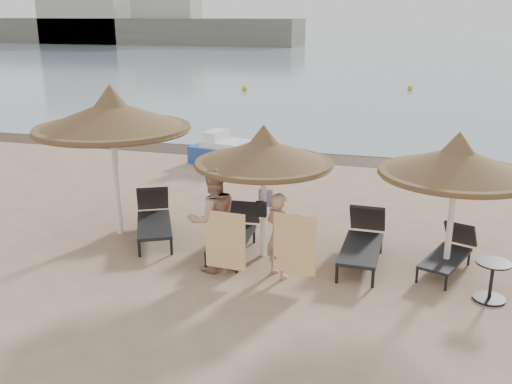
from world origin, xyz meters
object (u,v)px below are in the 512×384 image
palapa_left (112,116)px  palapa_right (457,162)px  pedal_boat (226,152)px  lounger_far_left (154,217)px  lounger_near_right (363,240)px  lounger_far_right (450,251)px  person_right (279,229)px  person_left (213,212)px  lounger_near_left (235,231)px  palapa_center (264,153)px  side_table (491,282)px

palapa_left → palapa_right: bearing=-1.8°
palapa_right → pedal_boat: size_ratio=1.10×
palapa_left → lounger_far_left: 2.32m
lounger_near_right → pedal_boat: (-5.05, 6.52, -0.04)m
lounger_far_right → person_right: person_right is taller
palapa_left → person_left: bearing=-24.2°
lounger_near_left → lounger_far_right: (4.20, 0.25, -0.05)m
palapa_center → lounger_far_right: palapa_center is taller
lounger_near_left → side_table: bearing=-14.0°
palapa_left → side_table: size_ratio=4.74×
palapa_left → lounger_near_right: size_ratio=1.54×
palapa_right → side_table: (0.69, -0.84, -1.83)m
lounger_near_right → person_right: 1.90m
lounger_far_left → palapa_center: bearing=-35.3°
pedal_boat → palapa_right: bearing=-31.8°
side_table → person_left: 4.99m
palapa_right → lounger_near_left: 4.49m
lounger_near_right → palapa_center: bearing=-170.2°
palapa_center → side_table: palapa_center is taller
lounger_near_left → lounger_far_right: size_ratio=1.11×
lounger_far_left → lounger_far_right: size_ratio=1.19×
palapa_center → lounger_far_left: palapa_center is taller
palapa_center → palapa_right: size_ratio=0.98×
person_right → lounger_near_right: bearing=-107.8°
pedal_boat → lounger_far_right: bearing=-30.3°
person_right → pedal_boat: (-3.62, 7.67, -0.55)m
palapa_center → person_right: bearing=-58.6°
palapa_center → lounger_near_left: bearing=168.9°
lounger_near_left → person_left: bearing=-99.0°
palapa_center → palapa_right: palapa_right is taller
palapa_center → side_table: 4.62m
side_table → lounger_near_right: bearing=154.8°
lounger_far_left → pedal_boat: 6.46m
lounger_far_left → lounger_near_left: size_ratio=1.07×
person_right → pedal_boat: 8.50m
palapa_left → side_table: 7.98m
lounger_far_left → lounger_near_right: lounger_near_right is taller
person_left → lounger_far_right: bearing=160.5°
lounger_far_left → lounger_near_right: bearing=-27.8°
palapa_left → person_left: 3.25m
palapa_center → pedal_boat: 7.70m
palapa_right → lounger_near_left: bearing=179.5°
palapa_right → side_table: palapa_right is taller
palapa_right → lounger_near_right: bearing=172.0°
lounger_far_right → pedal_boat: size_ratio=0.75×
lounger_far_left → lounger_near_right: size_ratio=1.02×
lounger_near_left → pedal_boat: size_ratio=0.82×
palapa_center → person_left: size_ratio=1.16×
palapa_left → person_left: size_ratio=1.42×
lounger_far_left → lounger_near_right: 4.52m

